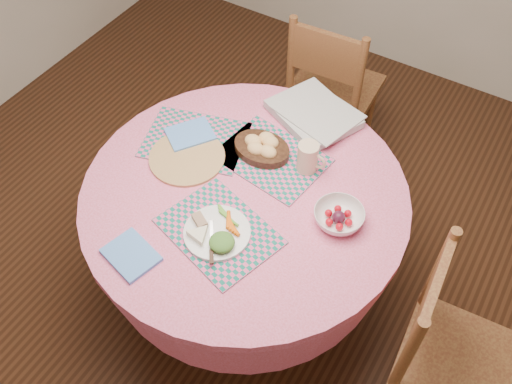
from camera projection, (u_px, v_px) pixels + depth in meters
ground at (247, 291)px, 2.72m from camera, size 4.00×4.00×0.00m
dining_table at (245, 222)px, 2.29m from camera, size 1.24×1.24×0.75m
chair_right at (447, 354)px, 2.01m from camera, size 0.44×0.46×0.93m
chair_back at (331, 88)px, 2.92m from camera, size 0.45×0.43×0.92m
placemat_front at (219, 231)px, 2.02m from camera, size 0.47×0.40×0.01m
placemat_left at (195, 140)px, 2.30m from camera, size 0.47×0.40×0.01m
placemat_back at (272, 158)px, 2.24m from camera, size 0.44×0.35×0.01m
wicker_trivet at (187, 157)px, 2.24m from camera, size 0.30×0.30×0.01m
napkin_near at (131, 255)px, 1.95m from camera, size 0.21×0.18×0.01m
napkin_far at (190, 134)px, 2.31m from camera, size 0.22×0.23×0.01m
dinner_plate at (218, 233)px, 1.99m from camera, size 0.24×0.24×0.05m
bread_bowl at (262, 146)px, 2.23m from camera, size 0.23×0.23×0.08m
latte_mug at (308, 157)px, 2.15m from camera, size 0.12×0.08×0.13m
fruit_bowl at (339, 217)px, 2.03m from camera, size 0.24×0.24×0.06m
newspaper_stack at (314, 114)px, 2.37m from camera, size 0.42×0.39×0.04m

